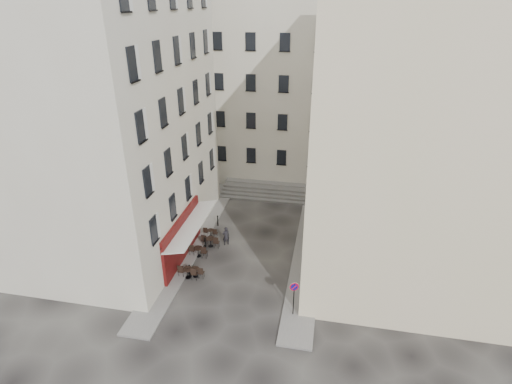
% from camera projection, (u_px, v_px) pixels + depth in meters
% --- Properties ---
extents(ground, '(90.00, 90.00, 0.00)m').
position_uv_depth(ground, '(239.00, 273.00, 27.95)').
color(ground, black).
rests_on(ground, ground).
extents(sidewalk_left, '(2.00, 22.00, 0.12)m').
position_uv_depth(sidewalk_left, '(196.00, 236.00, 32.23)').
color(sidewalk_left, slate).
rests_on(sidewalk_left, ground).
extents(sidewalk_right, '(2.00, 18.00, 0.12)m').
position_uv_depth(sidewalk_right, '(307.00, 255.00, 29.80)').
color(sidewalk_right, slate).
rests_on(sidewalk_right, ground).
extents(building_left, '(12.20, 16.20, 20.60)m').
position_uv_depth(building_left, '(100.00, 110.00, 27.92)').
color(building_left, beige).
rests_on(building_left, ground).
extents(building_right, '(12.20, 14.20, 18.60)m').
position_uv_depth(building_right, '(411.00, 140.00, 25.18)').
color(building_right, beige).
rests_on(building_right, ground).
extents(building_back, '(18.20, 10.20, 18.60)m').
position_uv_depth(building_back, '(270.00, 86.00, 40.85)').
color(building_back, beige).
rests_on(building_back, ground).
extents(cafe_storefront, '(1.74, 7.30, 3.50)m').
position_uv_depth(cafe_storefront, '(184.00, 236.00, 28.76)').
color(cafe_storefront, '#400C09').
rests_on(cafe_storefront, ground).
extents(stone_steps, '(9.00, 3.15, 0.80)m').
position_uv_depth(stone_steps, '(269.00, 192.00, 38.89)').
color(stone_steps, '#5E5B59').
rests_on(stone_steps, ground).
extents(bollard_near, '(0.12, 0.12, 0.98)m').
position_uv_depth(bollard_near, '(190.00, 270.00, 27.40)').
color(bollard_near, black).
rests_on(bollard_near, ground).
extents(bollard_mid, '(0.12, 0.12, 0.98)m').
position_uv_depth(bollard_mid, '(205.00, 243.00, 30.49)').
color(bollard_mid, black).
rests_on(bollard_mid, ground).
extents(bollard_far, '(0.12, 0.12, 0.98)m').
position_uv_depth(bollard_far, '(218.00, 220.00, 33.58)').
color(bollard_far, black).
rests_on(bollard_far, ground).
extents(no_parking_sign, '(0.54, 0.21, 2.45)m').
position_uv_depth(no_parking_sign, '(294.00, 293.00, 23.45)').
color(no_parking_sign, black).
rests_on(no_parking_sign, ground).
extents(bistro_table_a, '(1.37, 0.64, 0.96)m').
position_uv_depth(bistro_table_a, '(188.00, 272.00, 27.26)').
color(bistro_table_a, black).
rests_on(bistro_table_a, ground).
extents(bistro_table_b, '(1.25, 0.59, 0.88)m').
position_uv_depth(bistro_table_b, '(195.00, 271.00, 27.39)').
color(bistro_table_b, black).
rests_on(bistro_table_b, ground).
extents(bistro_table_c, '(1.39, 0.65, 0.98)m').
position_uv_depth(bistro_table_c, '(198.00, 251.00, 29.54)').
color(bistro_table_c, black).
rests_on(bistro_table_c, ground).
extents(bistro_table_d, '(1.39, 0.65, 0.98)m').
position_uv_depth(bistro_table_d, '(211.00, 241.00, 30.73)').
color(bistro_table_d, black).
rests_on(bistro_table_d, ground).
extents(bistro_table_e, '(1.15, 0.54, 0.81)m').
position_uv_depth(bistro_table_e, '(211.00, 232.00, 32.05)').
color(bistro_table_e, black).
rests_on(bistro_table_e, ground).
extents(pedestrian, '(0.68, 0.63, 1.56)m').
position_uv_depth(pedestrian, '(226.00, 236.00, 30.88)').
color(pedestrian, black).
rests_on(pedestrian, ground).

